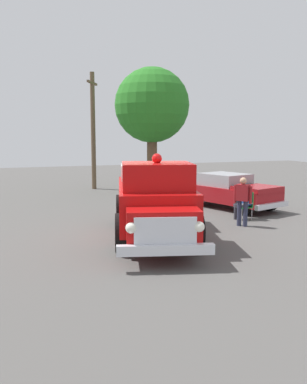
{
  "coord_description": "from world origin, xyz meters",
  "views": [
    {
      "loc": [
        4.48,
        12.02,
        3.07
      ],
      "look_at": [
        -0.02,
        0.41,
        1.36
      ],
      "focal_mm": 38.45,
      "sensor_mm": 36.0,
      "label": 1
    }
  ],
  "objects_px": {
    "classic_hot_rod": "(230,191)",
    "oak_tree_right": "(152,106)",
    "spectator_standing": "(243,198)",
    "lawn_chair_by_car": "(162,196)",
    "utility_pole": "(93,129)",
    "spectator_seated": "(243,201)",
    "vintage_fire_truck": "(154,198)",
    "lawn_chair_near_truck": "(246,203)"
  },
  "relations": [
    {
      "from": "lawn_chair_by_car",
      "to": "utility_pole",
      "type": "height_order",
      "value": "utility_pole"
    },
    {
      "from": "vintage_fire_truck",
      "to": "lawn_chair_near_truck",
      "type": "bearing_deg",
      "value": -162.06
    },
    {
      "from": "spectator_seated",
      "to": "oak_tree_right",
      "type": "xyz_separation_m",
      "value": [
        0.34,
        -8.53,
        3.98
      ]
    },
    {
      "from": "lawn_chair_near_truck",
      "to": "lawn_chair_by_car",
      "type": "bearing_deg",
      "value": -53.49
    },
    {
      "from": "lawn_chair_by_car",
      "to": "classic_hot_rod",
      "type": "bearing_deg",
      "value": 166.52
    },
    {
      "from": "lawn_chair_by_car",
      "to": "spectator_seated",
      "type": "distance_m",
      "value": 3.56
    },
    {
      "from": "vintage_fire_truck",
      "to": "oak_tree_right",
      "type": "relative_size",
      "value": 0.94
    },
    {
      "from": "lawn_chair_near_truck",
      "to": "utility_pole",
      "type": "distance_m",
      "value": 11.55
    },
    {
      "from": "lawn_chair_by_car",
      "to": "spectator_seated",
      "type": "relative_size",
      "value": 0.79
    },
    {
      "from": "spectator_standing",
      "to": "utility_pole",
      "type": "height_order",
      "value": "utility_pole"
    },
    {
      "from": "lawn_chair_by_car",
      "to": "spectator_standing",
      "type": "relative_size",
      "value": 0.61
    },
    {
      "from": "vintage_fire_truck",
      "to": "lawn_chair_near_truck",
      "type": "height_order",
      "value": "vintage_fire_truck"
    },
    {
      "from": "lawn_chair_near_truck",
      "to": "spectator_standing",
      "type": "height_order",
      "value": "spectator_standing"
    },
    {
      "from": "lawn_chair_near_truck",
      "to": "lawn_chair_by_car",
      "type": "xyz_separation_m",
      "value": [
        2.16,
        -2.91,
        0.0
      ]
    },
    {
      "from": "classic_hot_rod",
      "to": "oak_tree_right",
      "type": "xyz_separation_m",
      "value": [
        1.16,
        -6.3,
        3.93
      ]
    },
    {
      "from": "vintage_fire_truck",
      "to": "utility_pole",
      "type": "xyz_separation_m",
      "value": [
        -0.94,
        -12.06,
        2.26
      ]
    },
    {
      "from": "spectator_seated",
      "to": "spectator_standing",
      "type": "distance_m",
      "value": 1.22
    },
    {
      "from": "vintage_fire_truck",
      "to": "spectator_seated",
      "type": "bearing_deg",
      "value": -161.58
    },
    {
      "from": "lawn_chair_near_truck",
      "to": "spectator_seated",
      "type": "relative_size",
      "value": 0.79
    },
    {
      "from": "utility_pole",
      "to": "lawn_chair_by_car",
      "type": "bearing_deg",
      "value": 98.01
    },
    {
      "from": "lawn_chair_near_truck",
      "to": "spectator_seated",
      "type": "bearing_deg",
      "value": 2.03
    },
    {
      "from": "classic_hot_rod",
      "to": "lawn_chair_by_car",
      "type": "xyz_separation_m",
      "value": [
        2.85,
        -0.68,
        -0.16
      ]
    },
    {
      "from": "spectator_seated",
      "to": "utility_pole",
      "type": "bearing_deg",
      "value": -73.74
    },
    {
      "from": "lawn_chair_by_car",
      "to": "spectator_seated",
      "type": "height_order",
      "value": "spectator_seated"
    },
    {
      "from": "vintage_fire_truck",
      "to": "classic_hot_rod",
      "type": "height_order",
      "value": "vintage_fire_truck"
    },
    {
      "from": "classic_hot_rod",
      "to": "oak_tree_right",
      "type": "distance_m",
      "value": 7.52
    },
    {
      "from": "spectator_seated",
      "to": "spectator_standing",
      "type": "relative_size",
      "value": 0.77
    },
    {
      "from": "classic_hot_rod",
      "to": "oak_tree_right",
      "type": "relative_size",
      "value": 0.7
    },
    {
      "from": "lawn_chair_by_car",
      "to": "spectator_standing",
      "type": "bearing_deg",
      "value": 109.08
    },
    {
      "from": "classic_hot_rod",
      "to": "lawn_chair_near_truck",
      "type": "height_order",
      "value": "classic_hot_rod"
    },
    {
      "from": "utility_pole",
      "to": "vintage_fire_truck",
      "type": "bearing_deg",
      "value": 85.55
    },
    {
      "from": "classic_hot_rod",
      "to": "utility_pole",
      "type": "xyz_separation_m",
      "value": [
        3.95,
        -8.47,
        2.71
      ]
    },
    {
      "from": "spectator_standing",
      "to": "classic_hot_rod",
      "type": "bearing_deg",
      "value": -115.14
    },
    {
      "from": "vintage_fire_truck",
      "to": "spectator_standing",
      "type": "relative_size",
      "value": 3.77
    },
    {
      "from": "utility_pole",
      "to": "lawn_chair_near_truck",
      "type": "bearing_deg",
      "value": 106.91
    },
    {
      "from": "spectator_seated",
      "to": "lawn_chair_near_truck",
      "type": "bearing_deg",
      "value": -177.97
    },
    {
      "from": "lawn_chair_near_truck",
      "to": "lawn_chair_by_car",
      "type": "relative_size",
      "value": 1.0
    },
    {
      "from": "classic_hot_rod",
      "to": "utility_pole",
      "type": "distance_m",
      "value": 9.73
    },
    {
      "from": "spectator_seated",
      "to": "vintage_fire_truck",
      "type": "bearing_deg",
      "value": 18.42
    },
    {
      "from": "vintage_fire_truck",
      "to": "spectator_standing",
      "type": "height_order",
      "value": "vintage_fire_truck"
    },
    {
      "from": "lawn_chair_by_car",
      "to": "spectator_seated",
      "type": "bearing_deg",
      "value": 124.77
    },
    {
      "from": "lawn_chair_by_car",
      "to": "spectator_standing",
      "type": "height_order",
      "value": "spectator_standing"
    }
  ]
}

